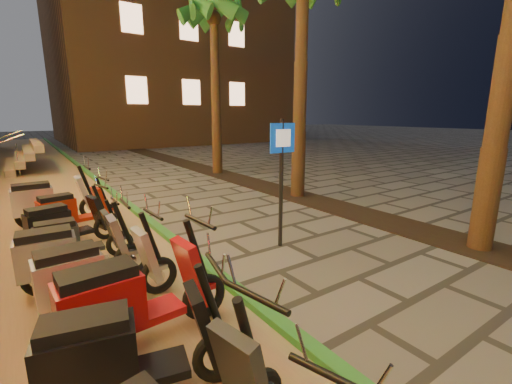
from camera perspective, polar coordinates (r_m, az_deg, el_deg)
parking_strip at (r=10.79m, az=-31.04°, el=-1.87°), size 3.40×60.00×0.01m
green_curb at (r=10.99m, az=-22.25°, el=-0.49°), size 0.18×60.00×0.10m
planting_strip at (r=9.01m, az=15.37°, el=-3.03°), size 1.20×40.00×0.02m
palm_d at (r=14.63m, az=-7.05°, el=26.76°), size 2.97×3.02×7.16m
pedestrian_sign at (r=6.09m, az=4.30°, el=4.34°), size 0.51×0.10×2.32m
scooter_6 at (r=3.22m, az=-21.09°, el=-23.90°), size 1.69×0.78×1.19m
scooter_7 at (r=3.86m, az=-20.33°, el=-16.54°), size 1.82×0.64×1.28m
scooter_8 at (r=4.66m, az=-25.46°, el=-12.36°), size 1.69×0.59×1.19m
scooter_9 at (r=5.41m, az=-28.71°, el=-9.17°), size 1.69×0.59×1.19m
scooter_10 at (r=6.22m, az=-28.18°, el=-7.03°), size 1.46×0.51×1.03m
scooter_11 at (r=7.02m, az=-29.43°, el=-4.72°), size 1.58×0.74×1.11m
scooter_12 at (r=7.94m, az=-28.57°, el=-2.79°), size 1.56×0.67×1.10m
scooter_13 at (r=8.70m, az=-31.34°, el=-1.32°), size 1.81×0.63×1.28m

